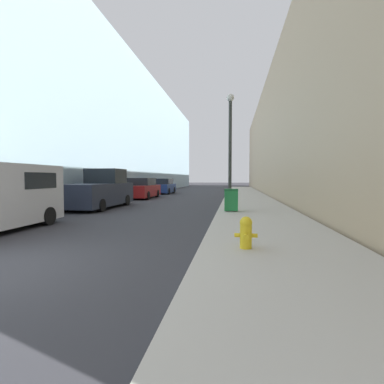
{
  "coord_description": "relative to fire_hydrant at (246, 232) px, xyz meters",
  "views": [
    {
      "loc": [
        4.57,
        -4.53,
        1.66
      ],
      "look_at": [
        1.5,
        17.26,
        0.62
      ],
      "focal_mm": 28.0,
      "sensor_mm": 36.0,
      "label": 1
    }
  ],
  "objects": [
    {
      "name": "parked_sedan_near",
      "position": [
        -7.65,
        16.84,
        0.28
      ],
      "size": [
        2.0,
        4.78,
        1.65
      ],
      "color": "maroon",
      "rests_on": "ground"
    },
    {
      "name": "building_left_glass",
      "position": [
        -15.38,
        23.95,
        6.02
      ],
      "size": [
        12.0,
        60.0,
        13.02
      ],
      "color": "#99B7C6",
      "rests_on": "ground"
    },
    {
      "name": "lamppost",
      "position": [
        -0.49,
        9.93,
        2.93
      ],
      "size": [
        0.4,
        0.4,
        6.07
      ],
      "color": "#2D332D",
      "rests_on": "sidewalk_right"
    },
    {
      "name": "building_right_stone",
      "position": [
        8.74,
        23.95,
        5.1
      ],
      "size": [
        12.0,
        60.0,
        11.17
      ],
      "color": "tan",
      "rests_on": "ground"
    },
    {
      "name": "fire_hydrant",
      "position": [
        0.0,
        0.0,
        0.0
      ],
      "size": [
        0.5,
        0.38,
        0.7
      ],
      "color": "yellow",
      "rests_on": "sidewalk_right"
    },
    {
      "name": "sidewalk_right",
      "position": [
        0.81,
        15.95,
        -0.43
      ],
      "size": [
        3.67,
        60.0,
        0.12
      ],
      "color": "#B7B2A8",
      "rests_on": "ground"
    },
    {
      "name": "parked_sedan_far",
      "position": [
        -7.56,
        23.9,
        0.25
      ],
      "size": [
        1.88,
        4.45,
        1.58
      ],
      "color": "navy",
      "rests_on": "ground"
    },
    {
      "name": "trash_bin",
      "position": [
        -0.39,
        7.33,
        0.16
      ],
      "size": [
        0.63,
        0.59,
        1.03
      ],
      "color": "#1E7538",
      "rests_on": "sidewalk_right"
    },
    {
      "name": "pickup_truck",
      "position": [
        -7.62,
        9.1,
        0.43
      ],
      "size": [
        2.11,
        5.59,
        2.18
      ],
      "color": "#232838",
      "rests_on": "ground"
    }
  ]
}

